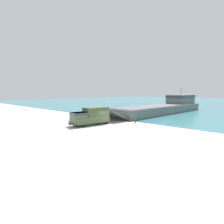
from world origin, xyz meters
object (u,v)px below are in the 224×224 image
object	(u,v)px
military_truck	(91,116)
cargo_crate	(71,122)
landing_craft	(166,106)
mooring_bollard	(136,121)
soldier_on_ramp	(83,117)

from	to	relation	value
military_truck	cargo_crate	xyz separation A→B (m)	(-3.03, -2.13, -1.24)
landing_craft	mooring_bollard	bearing A→B (deg)	-75.52
mooring_bollard	cargo_crate	bearing A→B (deg)	-130.74
landing_craft	military_truck	size ratio (longest dim) A/B	5.35
cargo_crate	military_truck	bearing A→B (deg)	35.18
military_truck	mooring_bollard	size ratio (longest dim) A/B	9.78
landing_craft	soldier_on_ramp	distance (m)	28.60
soldier_on_ramp	military_truck	bearing A→B (deg)	-173.85
soldier_on_ramp	mooring_bollard	distance (m)	10.38
military_truck	mooring_bollard	world-z (taller)	military_truck
mooring_bollard	cargo_crate	size ratio (longest dim) A/B	0.85
cargo_crate	soldier_on_ramp	bearing A→B (deg)	85.14
landing_craft	military_truck	bearing A→B (deg)	-87.95
military_truck	cargo_crate	world-z (taller)	military_truck
landing_craft	military_truck	distance (m)	28.70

